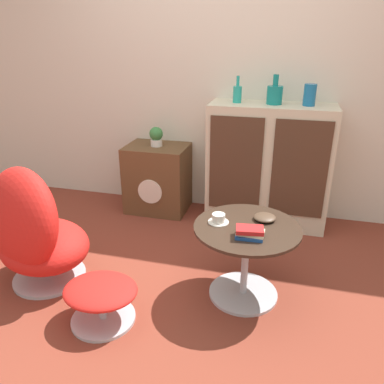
{
  "coord_description": "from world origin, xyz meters",
  "views": [
    {
      "loc": [
        0.65,
        -1.8,
        1.56
      ],
      "look_at": [
        0.03,
        0.53,
        0.55
      ],
      "focal_mm": 35.0,
      "sensor_mm": 36.0,
      "label": 1
    }
  ],
  "objects": [
    {
      "name": "vase_leftmost",
      "position": [
        0.21,
        1.32,
        1.12
      ],
      "size": [
        0.07,
        0.07,
        0.21
      ],
      "color": "teal",
      "rests_on": "sideboard"
    },
    {
      "name": "book_stack",
      "position": [
        0.49,
        0.09,
        0.53
      ],
      "size": [
        0.17,
        0.12,
        0.06
      ],
      "color": "#1E478C",
      "rests_on": "coffee_table"
    },
    {
      "name": "coffee_table",
      "position": [
        0.46,
        0.21,
        0.32
      ],
      "size": [
        0.65,
        0.65,
        0.5
      ],
      "color": "#B7B7BC",
      "rests_on": "ground_plane"
    },
    {
      "name": "teacup",
      "position": [
        0.28,
        0.22,
        0.52
      ],
      "size": [
        0.13,
        0.13,
        0.06
      ],
      "color": "silver",
      "rests_on": "coffee_table"
    },
    {
      "name": "vase_inner_left",
      "position": [
        0.5,
        1.32,
        1.13
      ],
      "size": [
        0.13,
        0.13,
        0.23
      ],
      "color": "#147A75",
      "rests_on": "sideboard"
    },
    {
      "name": "ground_plane",
      "position": [
        0.0,
        0.0,
        0.0
      ],
      "size": [
        12.0,
        12.0,
        0.0
      ],
      "primitive_type": "plane",
      "color": "brown"
    },
    {
      "name": "bowl",
      "position": [
        0.55,
        0.33,
        0.52
      ],
      "size": [
        0.14,
        0.14,
        0.04
      ],
      "color": "#4C3828",
      "rests_on": "coffee_table"
    },
    {
      "name": "egg_chair",
      "position": [
        -0.88,
        -0.01,
        0.38
      ],
      "size": [
        0.81,
        0.78,
        0.86
      ],
      "color": "#B7B7BC",
      "rests_on": "ground_plane"
    },
    {
      "name": "wall_back",
      "position": [
        0.0,
        1.55,
        1.3
      ],
      "size": [
        6.4,
        0.06,
        2.6
      ],
      "color": "beige",
      "rests_on": "ground_plane"
    },
    {
      "name": "vase_inner_right",
      "position": [
        0.77,
        1.32,
        1.13
      ],
      "size": [
        0.1,
        0.1,
        0.17
      ],
      "color": "#196699",
      "rests_on": "sideboard"
    },
    {
      "name": "sideboard",
      "position": [
        0.5,
        1.32,
        0.52
      ],
      "size": [
        1.02,
        0.41,
        1.05
      ],
      "color": "beige",
      "rests_on": "ground_plane"
    },
    {
      "name": "ottoman",
      "position": [
        -0.31,
        -0.24,
        0.18
      ],
      "size": [
        0.44,
        0.38,
        0.26
      ],
      "color": "#B7B7BC",
      "rests_on": "ground_plane"
    },
    {
      "name": "potted_plant",
      "position": [
        -0.51,
        1.31,
        0.72
      ],
      "size": [
        0.12,
        0.12,
        0.17
      ],
      "color": "silver",
      "rests_on": "tv_console"
    },
    {
      "name": "tv_console",
      "position": [
        -0.51,
        1.31,
        0.31
      ],
      "size": [
        0.56,
        0.43,
        0.63
      ],
      "color": "brown",
      "rests_on": "ground_plane"
    }
  ]
}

